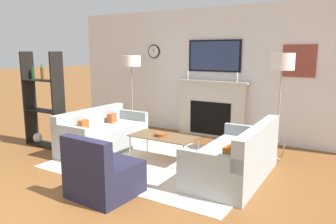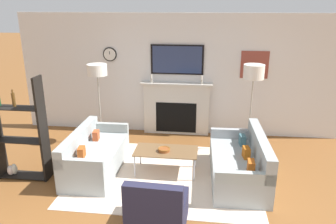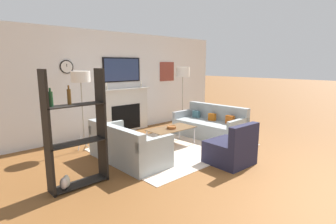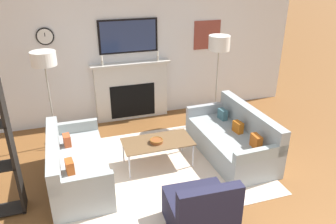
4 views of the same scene
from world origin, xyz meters
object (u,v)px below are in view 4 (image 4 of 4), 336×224
Objects in this scene: couch_right at (233,140)px; armchair at (200,212)px; coffee_table at (158,143)px; floor_lamp_right at (219,44)px; couch_left at (76,166)px; floor_lamp_left at (44,60)px; decorative_bowl at (156,141)px.

armchair is at bearing -129.90° from couch_right.
floor_lamp_right is (1.56, 1.16, 1.21)m from coffee_table.
couch_left is 0.94× the size of couch_right.
couch_left is at bearing -156.12° from floor_lamp_right.
floor_lamp_left reaches higher than couch_left.
couch_left is 3.37m from floor_lamp_right.
couch_right reaches higher than armchair.
coffee_table is 2.27m from floor_lamp_left.
armchair is 3.77× the size of decorative_bowl.
couch_left is 1.26m from decorative_bowl.
decorative_bowl is at bearing 177.35° from couch_right.
floor_lamp_right is at bearing 23.88° from couch_left.
floor_lamp_left is 0.97× the size of floor_lamp_right.
floor_lamp_left reaches higher than decorative_bowl.
coffee_table is (-0.08, 1.54, 0.13)m from armchair.
armchair is 1.52m from decorative_bowl.
decorative_bowl is 0.12× the size of floor_lamp_right.
decorative_bowl is (1.25, 0.06, 0.18)m from couch_left.
armchair is (1.36, -1.45, -0.01)m from couch_left.
coffee_table is at bearing -36.66° from floor_lamp_left.
armchair is at bearing -46.83° from couch_left.
armchair is 0.45× the size of floor_lamp_right.
decorative_bowl reaches higher than coffee_table.
coffee_table is at bearing 93.07° from armchair.
floor_lamp_right is at bearing 0.00° from floor_lamp_left.
decorative_bowl is at bearing -143.11° from floor_lamp_right.
armchair is at bearing -118.69° from floor_lamp_right.
armchair is 3.42m from floor_lamp_left.
couch_left is 1.82m from floor_lamp_left.
couch_right is at bearing -102.04° from floor_lamp_right.
floor_lamp_right is (1.48, 2.70, 1.34)m from armchair.
floor_lamp_right reaches higher than armchair.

